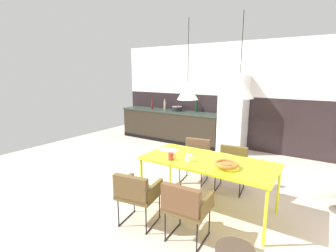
{
  "coord_description": "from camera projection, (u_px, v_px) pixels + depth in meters",
  "views": [
    {
      "loc": [
        2.19,
        -3.13,
        1.93
      ],
      "look_at": [
        -0.49,
        0.98,
        0.89
      ],
      "focal_mm": 26.59,
      "sensor_mm": 36.0,
      "label": 1
    }
  ],
  "objects": [
    {
      "name": "bottle_spice_small",
      "position": [
        165.0,
        105.0,
        7.35
      ],
      "size": [
        0.07,
        0.07,
        0.31
      ],
      "color": "tan",
      "rests_on": "kitchen_counter"
    },
    {
      "name": "mug_wide_latte",
      "position": [
        171.0,
        156.0,
        3.49
      ],
      "size": [
        0.13,
        0.08,
        0.11
      ],
      "color": "#B23D33",
      "rests_on": "dining_table"
    },
    {
      "name": "mug_white_ceramic",
      "position": [
        189.0,
        158.0,
        3.44
      ],
      "size": [
        0.13,
        0.09,
        0.1
      ],
      "color": "white",
      "rests_on": "dining_table"
    },
    {
      "name": "bottle_vinegar_dark",
      "position": [
        196.0,
        107.0,
        6.9
      ],
      "size": [
        0.07,
        0.07,
        0.3
      ],
      "color": "#0F3319",
      "rests_on": "kitchen_counter"
    },
    {
      "name": "ground_plane",
      "position": [
        160.0,
        192.0,
        4.13
      ],
      "size": [
        8.61,
        8.61,
        0.0
      ],
      "primitive_type": "plane",
      "color": "beige"
    },
    {
      "name": "open_book",
      "position": [
        169.0,
        150.0,
        3.94
      ],
      "size": [
        0.28,
        0.19,
        0.02
      ],
      "color": "white",
      "rests_on": "dining_table"
    },
    {
      "name": "armchair_head_of_table",
      "position": [
        232.0,
        162.0,
        4.17
      ],
      "size": [
        0.53,
        0.52,
        0.72
      ],
      "rotation": [
        0.0,
        0.0,
        3.25
      ],
      "color": "brown",
      "rests_on": "ground"
    },
    {
      "name": "back_wall_panel_upper",
      "position": [
        232.0,
        69.0,
        6.35
      ],
      "size": [
        6.62,
        0.12,
        1.36
      ],
      "primitive_type": "cube",
      "color": "white",
      "rests_on": "back_wall_splashback_dark"
    },
    {
      "name": "back_wall_splashback_dark",
      "position": [
        229.0,
        121.0,
        6.63
      ],
      "size": [
        6.62,
        0.12,
        1.36
      ],
      "primitive_type": "cube",
      "color": "black",
      "rests_on": "ground"
    },
    {
      "name": "kitchen_counter",
      "position": [
        170.0,
        126.0,
        7.26
      ],
      "size": [
        3.09,
        0.63,
        0.88
      ],
      "color": "#2B241A",
      "rests_on": "ground"
    },
    {
      "name": "fruit_bowl",
      "position": [
        226.0,
        164.0,
        3.19
      ],
      "size": [
        0.32,
        0.32,
        0.08
      ],
      "color": "#B2662D",
      "rests_on": "dining_table"
    },
    {
      "name": "armchair_by_stool",
      "position": [
        185.0,
        203.0,
        2.83
      ],
      "size": [
        0.51,
        0.49,
        0.74
      ],
      "rotation": [
        0.0,
        0.0,
        0.05
      ],
      "color": "brown",
      "rests_on": "ground"
    },
    {
      "name": "cooking_pot",
      "position": [
        177.0,
        109.0,
        7.07
      ],
      "size": [
        0.29,
        0.29,
        0.16
      ],
      "color": "black",
      "rests_on": "kitchen_counter"
    },
    {
      "name": "dining_table",
      "position": [
        208.0,
        163.0,
        3.49
      ],
      "size": [
        1.84,
        0.87,
        0.74
      ],
      "color": "#CBCF1E",
      "rests_on": "ground"
    },
    {
      "name": "bottle_wine_green",
      "position": [
        152.0,
        105.0,
        7.43
      ],
      "size": [
        0.06,
        0.06,
        0.32
      ],
      "color": "maroon",
      "rests_on": "kitchen_counter"
    },
    {
      "name": "pendant_lamp_over_table_near",
      "position": [
        188.0,
        91.0,
        3.52
      ],
      "size": [
        0.3,
        0.3,
        1.1
      ],
      "color": "black"
    },
    {
      "name": "armchair_far_side",
      "position": [
        136.0,
        191.0,
        3.14
      ],
      "size": [
        0.55,
        0.54,
        0.72
      ],
      "rotation": [
        0.0,
        0.0,
        0.17
      ],
      "color": "brown",
      "rests_on": "ground"
    },
    {
      "name": "armchair_near_window",
      "position": [
        195.0,
        154.0,
        4.52
      ],
      "size": [
        0.55,
        0.54,
        0.75
      ],
      "rotation": [
        0.0,
        0.0,
        3.29
      ],
      "color": "brown",
      "rests_on": "ground"
    },
    {
      "name": "refrigerator_column",
      "position": [
        233.0,
        114.0,
        6.16
      ],
      "size": [
        0.61,
        0.6,
        1.89
      ],
      "primitive_type": "cube",
      "color": "silver",
      "rests_on": "ground"
    },
    {
      "name": "pendant_lamp_over_table_far",
      "position": [
        240.0,
        86.0,
        3.11
      ],
      "size": [
        0.36,
        0.36,
        1.04
      ],
      "color": "black"
    }
  ]
}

